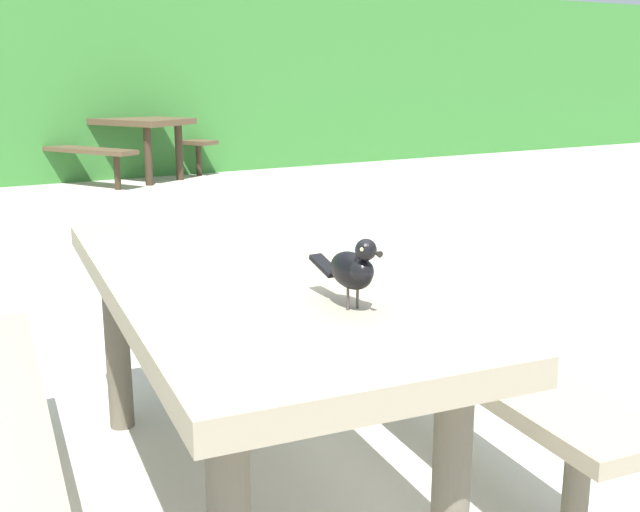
% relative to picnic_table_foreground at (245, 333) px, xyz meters
% --- Properties ---
extents(ground_plane, '(60.00, 60.00, 0.00)m').
position_rel_picnic_table_foreground_xyz_m(ground_plane, '(0.30, -0.06, -0.56)').
color(ground_plane, beige).
extents(picnic_table_foreground, '(1.87, 1.89, 0.74)m').
position_rel_picnic_table_foreground_xyz_m(picnic_table_foreground, '(0.00, 0.00, 0.00)').
color(picnic_table_foreground, gray).
rests_on(picnic_table_foreground, ground).
extents(bird_grackle, '(0.07, 0.29, 0.18)m').
position_rel_picnic_table_foreground_xyz_m(bird_grackle, '(0.08, -0.46, 0.29)').
color(bird_grackle, black).
rests_on(bird_grackle, picnic_table_foreground).
extents(picnic_table_mid_left, '(2.30, 2.31, 0.74)m').
position_rel_picnic_table_foreground_xyz_m(picnic_table_mid_left, '(1.77, 7.46, 0.00)').
color(picnic_table_mid_left, brown).
rests_on(picnic_table_mid_left, ground).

